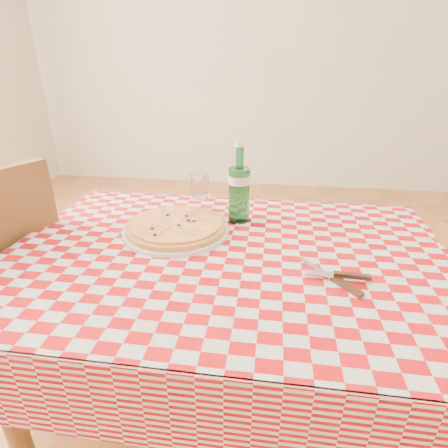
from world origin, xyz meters
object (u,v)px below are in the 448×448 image
at_px(water_bottle, 239,183).
at_px(dining_table, 228,280).
at_px(wine_glass, 200,196).
at_px(pizza_plate, 176,226).

bearing_deg(water_bottle, dining_table, -91.84).
height_order(water_bottle, wine_glass, water_bottle).
relative_size(dining_table, water_bottle, 4.43).
xyz_separation_m(water_bottle, wine_glass, (-0.14, 0.00, -0.05)).
bearing_deg(dining_table, wine_glass, 118.75).
relative_size(pizza_plate, wine_glass, 2.14).
xyz_separation_m(pizza_plate, wine_glass, (0.06, 0.13, 0.06)).
bearing_deg(wine_glass, water_bottle, -1.77).
height_order(pizza_plate, wine_glass, wine_glass).
height_order(dining_table, pizza_plate, pizza_plate).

